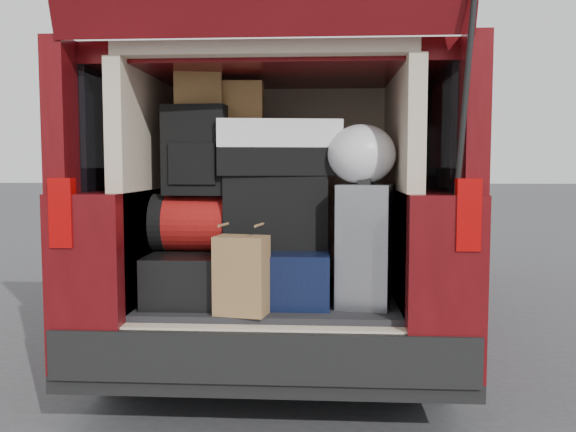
% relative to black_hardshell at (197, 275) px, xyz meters
% --- Properties ---
extents(ground, '(80.00, 80.00, 0.00)m').
position_rel_black_hardshell_xyz_m(ground, '(0.37, -0.13, -0.67)').
color(ground, '#37373A').
rests_on(ground, ground).
extents(minivan, '(1.90, 5.35, 2.77)m').
position_rel_black_hardshell_xyz_m(minivan, '(0.37, 1.73, 0.24)').
color(minivan, black).
rests_on(minivan, ground).
extents(load_floor, '(1.24, 1.05, 0.55)m').
position_rel_black_hardshell_xyz_m(load_floor, '(0.37, 0.15, -0.40)').
color(load_floor, black).
rests_on(load_floor, ground).
extents(black_hardshell, '(0.45, 0.61, 0.24)m').
position_rel_black_hardshell_xyz_m(black_hardshell, '(0.00, 0.00, 0.00)').
color(black_hardshell, black).
rests_on(black_hardshell, load_floor).
extents(navy_hardshell, '(0.48, 0.59, 0.26)m').
position_rel_black_hardshell_xyz_m(navy_hardshell, '(0.43, 0.02, 0.01)').
color(navy_hardshell, black).
rests_on(navy_hardshell, load_floor).
extents(silver_roller, '(0.31, 0.42, 0.58)m').
position_rel_black_hardshell_xyz_m(silver_roller, '(0.84, -0.05, 0.17)').
color(silver_roller, silver).
rests_on(silver_roller, load_floor).
extents(kraft_bag, '(0.25, 0.19, 0.36)m').
position_rel_black_hardshell_xyz_m(kraft_bag, '(0.27, -0.31, 0.06)').
color(kraft_bag, olive).
rests_on(kraft_bag, load_floor).
extents(red_duffel, '(0.44, 0.29, 0.29)m').
position_rel_black_hardshell_xyz_m(red_duffel, '(-0.01, 0.04, 0.26)').
color(red_duffel, maroon).
rests_on(red_duffel, black_hardshell).
extents(black_soft_case, '(0.54, 0.37, 0.37)m').
position_rel_black_hardshell_xyz_m(black_soft_case, '(0.39, 0.07, 0.32)').
color(black_soft_case, black).
rests_on(black_soft_case, navy_hardshell).
extents(backpack, '(0.32, 0.20, 0.44)m').
position_rel_black_hardshell_xyz_m(backpack, '(-0.00, 0.01, 0.63)').
color(backpack, black).
rests_on(backpack, red_duffel).
extents(twotone_duffel, '(0.65, 0.40, 0.27)m').
position_rel_black_hardshell_xyz_m(twotone_duffel, '(0.41, 0.06, 0.64)').
color(twotone_duffel, white).
rests_on(twotone_duffel, black_soft_case).
extents(grocery_sack_lower, '(0.27, 0.23, 0.21)m').
position_rel_black_hardshell_xyz_m(grocery_sack_lower, '(0.00, 0.07, 0.95)').
color(grocery_sack_lower, olive).
rests_on(grocery_sack_lower, backpack).
extents(grocery_sack_upper, '(0.21, 0.17, 0.20)m').
position_rel_black_hardshell_xyz_m(grocery_sack_upper, '(0.22, 0.12, 0.88)').
color(grocery_sack_upper, olive).
rests_on(grocery_sack_upper, twotone_duffel).
extents(plastic_bag_right, '(0.33, 0.31, 0.29)m').
position_rel_black_hardshell_xyz_m(plastic_bag_right, '(0.82, -0.05, 0.61)').
color(plastic_bag_right, white).
rests_on(plastic_bag_right, silver_roller).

